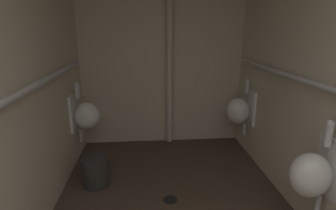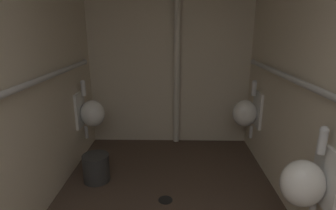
{
  "view_description": "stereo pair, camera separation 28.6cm",
  "coord_description": "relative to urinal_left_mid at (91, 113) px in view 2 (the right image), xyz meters",
  "views": [
    {
      "loc": [
        -0.23,
        0.33,
        1.64
      ],
      "look_at": [
        -0.0,
        3.08,
        0.84
      ],
      "focal_mm": 28.91,
      "sensor_mm": 36.0,
      "label": 1
    },
    {
      "loc": [
        0.05,
        0.33,
        1.64
      ],
      "look_at": [
        -0.0,
        3.08,
        0.84
      ],
      "focal_mm": 28.91,
      "sensor_mm": 36.0,
      "label": 2
    }
  ],
  "objects": [
    {
      "name": "wall_back",
      "position": [
        0.97,
        0.59,
        0.76
      ],
      "size": [
        2.36,
        0.06,
        2.74
      ],
      "primitive_type": "cube",
      "color": "beige",
      "rests_on": "ground"
    },
    {
      "name": "urinal_left_mid",
      "position": [
        0.0,
        0.0,
        0.0
      ],
      "size": [
        0.32,
        0.3,
        0.76
      ],
      "color": "white"
    },
    {
      "name": "urinal_right_mid",
      "position": [
        1.95,
        -1.53,
        0.0
      ],
      "size": [
        0.32,
        0.3,
        0.76
      ],
      "color": "white"
    },
    {
      "name": "urinal_right_far",
      "position": [
        1.95,
        0.05,
        0.0
      ],
      "size": [
        0.32,
        0.3,
        0.76
      ],
      "color": "white"
    },
    {
      "name": "supply_pipe_left",
      "position": [
        -0.09,
        -1.51,
        0.61
      ],
      "size": [
        0.06,
        3.48,
        0.06
      ],
      "color": "#B2B2B2"
    },
    {
      "name": "supply_pipe_right",
      "position": [
        2.04,
        -1.46,
        0.61
      ],
      "size": [
        0.06,
        3.47,
        0.06
      ],
      "color": "#B2B2B2"
    },
    {
      "name": "standpipe_back_wall",
      "position": [
        1.07,
        0.48,
        0.76
      ],
      "size": [
        0.08,
        0.08,
        2.69
      ],
      "primitive_type": "cylinder",
      "color": "beige",
      "rests_on": "ground"
    },
    {
      "name": "floor_drain",
      "position": [
        0.96,
        -0.9,
        -0.6
      ],
      "size": [
        0.14,
        0.14,
        0.01
      ],
      "primitive_type": "cylinder",
      "color": "black",
      "rests_on": "ground"
    },
    {
      "name": "waste_bin",
      "position": [
        0.19,
        -0.56,
        -0.46
      ],
      "size": [
        0.29,
        0.29,
        0.3
      ],
      "primitive_type": "cylinder",
      "color": "#2D2D2D",
      "rests_on": "ground"
    }
  ]
}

